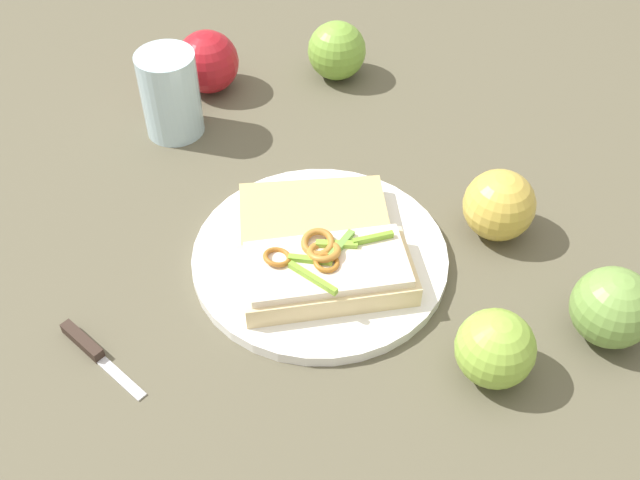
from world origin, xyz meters
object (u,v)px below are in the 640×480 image
object	(u,v)px
apple_1	(495,348)
apple_3	(612,307)
plate	(320,257)
apple_2	(499,205)
bread_slice_side	(313,217)
apple_0	(208,62)
apple_4	(337,51)
knife	(92,350)
drinking_glass	(170,94)
sandwich	(327,272)

from	to	relation	value
apple_1	apple_3	distance (m)	0.13
plate	apple_2	distance (m)	0.20
bread_slice_side	apple_0	size ratio (longest dim) A/B	1.91
apple_3	apple_4	bearing A→B (deg)	35.72
apple_0	apple_4	world-z (taller)	apple_0
apple_1	knife	world-z (taller)	apple_1
drinking_glass	apple_4	bearing A→B (deg)	-53.72
plate	apple_3	distance (m)	0.30
apple_3	drinking_glass	distance (m)	0.57
apple_1	drinking_glass	bearing A→B (deg)	48.82
apple_2	sandwich	bearing A→B (deg)	121.18
apple_3	drinking_glass	bearing A→B (deg)	60.89
bread_slice_side	apple_4	size ratio (longest dim) A/B	2.00
sandwich	apple_0	world-z (taller)	apple_0
drinking_glass	bread_slice_side	bearing A→B (deg)	-130.41
apple_3	drinking_glass	size ratio (longest dim) A/B	0.72
apple_2	drinking_glass	bearing A→B (deg)	70.18
knife	apple_1	bearing A→B (deg)	38.78
sandwich	bread_slice_side	world-z (taller)	sandwich
bread_slice_side	drinking_glass	distance (m)	0.26
drinking_glass	knife	size ratio (longest dim) A/B	1.08
sandwich	apple_0	size ratio (longest dim) A/B	2.30
apple_4	drinking_glass	distance (m)	0.24
apple_1	apple_4	distance (m)	0.51
apple_3	apple_4	xyz separation A→B (m)	(0.42, 0.30, -0.00)
bread_slice_side	apple_0	bearing A→B (deg)	-68.01
apple_2	drinking_glass	distance (m)	0.42
sandwich	knife	world-z (taller)	sandwich
drinking_glass	knife	distance (m)	0.36
apple_3	knife	world-z (taller)	apple_3
plate	knife	size ratio (longest dim) A/B	2.67
bread_slice_side	drinking_glass	world-z (taller)	drinking_glass
apple_1	sandwich	bearing A→B (deg)	62.96
sandwich	drinking_glass	bearing A→B (deg)	-64.32
apple_2	knife	distance (m)	0.45
apple_3	knife	bearing A→B (deg)	98.63
apple_2	drinking_glass	size ratio (longest dim) A/B	0.71
sandwich	apple_0	bearing A→B (deg)	-76.27
apple_2	apple_3	bearing A→B (deg)	-143.29
apple_2	knife	world-z (taller)	apple_2
plate	knife	bearing A→B (deg)	124.41
apple_3	apple_4	size ratio (longest dim) A/B	1.00
apple_1	apple_2	world-z (taller)	apple_2
apple_4	apple_3	bearing A→B (deg)	-144.28
drinking_glass	knife	xyz separation A→B (m)	(-0.35, 0.00, -0.05)
apple_4	drinking_glass	bearing A→B (deg)	126.28
apple_4	plate	bearing A→B (deg)	-177.89
apple_2	apple_4	xyz separation A→B (m)	(0.29, 0.20, 0.00)
plate	apple_3	xyz separation A→B (m)	(-0.07, -0.29, 0.03)
plate	sandwich	distance (m)	0.05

